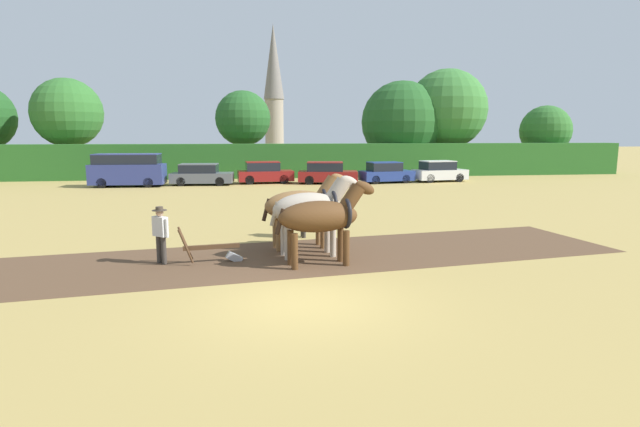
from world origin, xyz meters
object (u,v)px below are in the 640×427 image
(tree_left, at_px, (67,113))
(parked_car_center, at_px, (327,173))
(tree_center_right, at_px, (447,109))
(parked_van, at_px, (128,170))
(tree_center_left, at_px, (243,119))
(draft_horse_trail_left, at_px, (302,205))
(draft_horse_lead_right, at_px, (312,209))
(plow, at_px, (217,251))
(farmer_beside_team, at_px, (303,210))
(parked_car_center_left, at_px, (265,173))
(draft_horse_lead_left, at_px, (322,216))
(tree_right, at_px, (546,131))
(parked_car_left, at_px, (201,175))
(parked_car_right, at_px, (439,172))
(church_spire, at_px, (274,89))
(parked_car_center_right, at_px, (386,173))
(tree_center, at_px, (402,122))
(farmer_at_plow, at_px, (160,231))

(tree_left, bearing_deg, parked_car_center, -22.92)
(tree_center_right, distance_m, parked_van, 28.55)
(tree_center_left, bearing_deg, tree_left, -179.85)
(draft_horse_trail_left, bearing_deg, tree_center_left, 86.13)
(draft_horse_lead_right, bearing_deg, plow, -180.00)
(farmer_beside_team, bearing_deg, parked_car_center, 73.05)
(parked_car_center, bearing_deg, parked_car_center_left, 177.19)
(draft_horse_lead_left, height_order, parked_car_center, draft_horse_lead_left)
(draft_horse_lead_right, bearing_deg, parked_car_center, 71.97)
(draft_horse_lead_right, height_order, plow, draft_horse_lead_right)
(tree_right, xyz_separation_m, parked_car_left, (-31.20, -8.20, -3.15))
(farmer_beside_team, xyz_separation_m, parked_car_right, (12.44, 19.04, -0.20))
(parked_car_left, bearing_deg, parked_car_right, 4.73)
(tree_left, bearing_deg, parked_car_left, -36.07)
(draft_horse_lead_right, relative_size, draft_horse_trail_left, 0.96)
(plow, bearing_deg, church_spire, 77.49)
(tree_left, distance_m, farmer_beside_team, 32.10)
(tree_center_right, xyz_separation_m, parked_car_center_right, (-8.34, -9.38, -5.08))
(tree_center, relative_size, plow, 4.69)
(draft_horse_trail_left, xyz_separation_m, parked_car_left, (-4.95, 20.60, -0.64))
(tree_center_right, xyz_separation_m, parked_car_center, (-12.74, -9.37, -5.06))
(tree_right, relative_size, church_spire, 0.33)
(tree_left, distance_m, parked_car_center_right, 26.49)
(farmer_beside_team, bearing_deg, parked_car_center_left, 86.48)
(farmer_at_plow, bearing_deg, draft_horse_lead_left, -57.90)
(tree_right, distance_m, church_spire, 37.26)
(church_spire, xyz_separation_m, parked_car_center_left, (-2.65, -35.41, -9.00))
(tree_center, distance_m, parked_car_center_right, 11.02)
(tree_left, bearing_deg, parked_car_right, -15.83)
(tree_left, relative_size, farmer_beside_team, 4.90)
(draft_horse_trail_left, bearing_deg, tree_right, 39.83)
(tree_left, height_order, draft_horse_lead_left, tree_left)
(draft_horse_lead_left, xyz_separation_m, parked_car_center_right, (8.09, 22.47, -0.62))
(parked_car_left, bearing_deg, parked_car_center_left, 12.47)
(draft_horse_lead_left, height_order, parked_van, draft_horse_lead_left)
(draft_horse_trail_left, xyz_separation_m, parked_car_right, (12.63, 20.65, -0.61))
(draft_horse_trail_left, bearing_deg, church_spire, 79.97)
(parked_car_center_right, bearing_deg, parked_van, 172.33)
(farmer_at_plow, xyz_separation_m, farmer_beside_team, (4.29, 3.01, 0.04))
(tree_center_right, xyz_separation_m, draft_horse_lead_right, (-16.59, -30.75, -4.41))
(farmer_at_plow, height_order, parked_van, parked_van)
(draft_horse_lead_right, xyz_separation_m, parked_car_right, (12.49, 21.75, -0.65))
(tree_left, xyz_separation_m, parked_car_center_right, (24.65, -8.56, -4.54))
(tree_left, relative_size, church_spire, 0.43)
(church_spire, distance_m, farmer_beside_team, 55.75)
(tree_left, bearing_deg, draft_horse_lead_left, -61.91)
(farmer_at_plow, bearing_deg, farmer_beside_team, -12.54)
(tree_left, bearing_deg, tree_center_left, 0.15)
(farmer_at_plow, height_order, parked_car_right, farmer_at_plow)
(tree_center, xyz_separation_m, draft_horse_trail_left, (-12.48, -29.73, -3.30))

